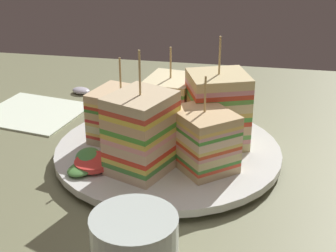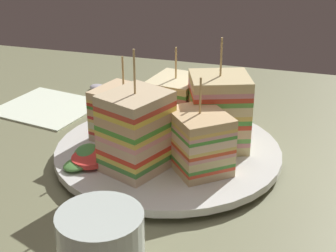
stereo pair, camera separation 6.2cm
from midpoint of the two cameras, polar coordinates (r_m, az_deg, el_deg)
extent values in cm
cube|color=#777A57|center=(64.91, 2.76, -4.53)|extent=(129.83, 81.99, 1.80)
cylinder|color=white|center=(64.30, 2.78, -3.54)|extent=(17.57, 17.57, 0.74)
cylinder|color=silver|center=(63.92, 2.80, -2.88)|extent=(28.34, 28.34, 0.91)
cube|color=beige|center=(66.09, -2.15, -1.02)|extent=(8.47, 8.04, 0.94)
cube|color=#9E7242|center=(64.39, 0.39, -1.72)|extent=(1.92, 6.15, 0.94)
cube|color=red|center=(65.80, -2.16, -0.49)|extent=(8.47, 8.04, 0.42)
cube|color=#F1C759|center=(65.62, -2.16, -0.16)|extent=(8.47, 8.04, 0.42)
cube|color=beige|center=(65.34, -2.17, 0.38)|extent=(8.47, 8.04, 0.94)
cube|color=#9E7242|center=(63.63, 0.40, -0.29)|extent=(1.92, 6.15, 0.94)
cube|color=#E1BD61|center=(65.07, -2.18, 0.93)|extent=(8.47, 8.04, 0.42)
cube|color=red|center=(64.91, -2.19, 1.27)|extent=(8.47, 8.04, 0.42)
cube|color=#D4B57E|center=(64.64, -2.20, 1.82)|extent=(8.47, 8.04, 0.94)
cube|color=#9E7242|center=(62.91, 0.40, 1.18)|extent=(1.92, 6.15, 0.94)
cube|color=#3F8731|center=(64.39, -2.21, 2.38)|extent=(8.47, 8.04, 0.42)
cube|color=red|center=(64.23, -2.21, 2.72)|extent=(8.47, 8.04, 0.42)
cube|color=#EEC964|center=(64.08, -2.22, 3.07)|extent=(8.47, 8.04, 0.42)
cube|color=beige|center=(63.84, -2.23, 3.63)|extent=(8.47, 8.04, 0.94)
cylinder|color=tan|center=(62.94, -2.27, 5.90)|extent=(0.24, 0.24, 4.39)
cube|color=beige|center=(58.81, -0.48, -4.32)|extent=(8.32, 8.83, 1.11)
cube|color=#B2844C|center=(61.18, 1.59, -3.12)|extent=(5.64, 2.54, 1.11)
cube|color=#478F3E|center=(58.40, -0.48, -3.59)|extent=(8.32, 8.83, 0.60)
cube|color=#EBD255|center=(58.12, -0.48, -3.07)|extent=(8.32, 8.83, 0.60)
cube|color=red|center=(57.85, -0.49, -2.54)|extent=(8.32, 8.83, 0.60)
cube|color=beige|center=(57.47, -0.49, -1.78)|extent=(8.32, 8.83, 1.11)
cube|color=#B2844C|center=(59.90, 1.62, -0.65)|extent=(5.64, 2.54, 1.11)
cube|color=pink|center=(57.10, -0.49, -1.01)|extent=(8.32, 8.83, 0.60)
cube|color=#EBC750|center=(56.84, -0.49, -0.47)|extent=(8.32, 8.83, 0.60)
cube|color=green|center=(56.59, -0.50, 0.09)|extent=(8.32, 8.83, 0.60)
cube|color=#DFB383|center=(56.25, -0.50, 0.88)|extent=(8.32, 8.83, 1.11)
cube|color=#B2844C|center=(58.72, 1.65, 1.92)|extent=(5.64, 2.54, 1.11)
cube|color=yellow|center=(55.91, -0.50, 1.68)|extent=(8.32, 8.83, 0.60)
cube|color=#D5422D|center=(55.68, -0.50, 2.25)|extent=(8.32, 8.83, 0.60)
cube|color=beige|center=(55.37, -0.51, 3.07)|extent=(8.32, 8.83, 1.11)
cylinder|color=tan|center=(54.33, -0.52, 6.07)|extent=(0.24, 0.24, 5.00)
cube|color=#D6B784|center=(59.19, 6.48, -4.40)|extent=(8.94, 9.10, 0.90)
cube|color=#9E7242|center=(61.85, 4.94, -3.00)|extent=(4.52, 3.84, 0.90)
cube|color=#E44B2D|center=(58.88, 6.51, -3.84)|extent=(8.94, 9.10, 0.41)
cube|color=#499639|center=(58.69, 6.53, -3.49)|extent=(8.94, 9.10, 0.41)
cube|color=beige|center=(58.39, 6.56, -2.92)|extent=(8.94, 9.10, 0.90)
cube|color=#9E7242|center=(61.07, 4.99, -1.56)|extent=(4.52, 3.84, 0.90)
cube|color=#E2A094|center=(58.09, 6.59, -2.34)|extent=(8.94, 9.10, 0.41)
cube|color=#DB4C28|center=(57.91, 6.61, -1.97)|extent=(8.94, 9.10, 0.41)
cube|color=#EACB63|center=(57.72, 6.63, -1.61)|extent=(8.94, 9.10, 0.41)
cube|color=beige|center=(57.44, 6.66, -1.02)|extent=(8.94, 9.10, 0.90)
cube|color=#B2844C|center=(60.17, 5.07, 0.28)|extent=(4.52, 3.84, 0.90)
cube|color=green|center=(57.16, 6.69, -0.42)|extent=(8.94, 9.10, 0.41)
cube|color=#E3A7A1|center=(56.99, 6.71, -0.05)|extent=(8.94, 9.10, 0.41)
cube|color=#EBBF59|center=(56.82, 6.73, 0.33)|extent=(8.94, 9.10, 0.41)
cube|color=#D7B47F|center=(56.56, 6.76, 0.94)|extent=(8.94, 9.10, 0.90)
cylinder|color=tan|center=(55.60, 6.89, 3.35)|extent=(0.24, 0.24, 4.20)
cube|color=beige|center=(64.64, 8.35, -1.79)|extent=(8.82, 8.42, 1.15)
cube|color=#B2844C|center=(64.04, 5.33, -1.88)|extent=(2.45, 5.94, 1.15)
cube|color=#D69392|center=(64.26, 8.40, -1.09)|extent=(8.82, 8.42, 0.58)
cube|color=#63B14D|center=(64.02, 8.43, -0.62)|extent=(8.82, 8.42, 0.58)
cube|color=beige|center=(63.66, 8.48, 0.09)|extent=(8.82, 8.42, 1.15)
cube|color=#B2844C|center=(63.05, 5.41, 0.01)|extent=(2.45, 5.94, 1.15)
cube|color=#D7432B|center=(63.31, 8.53, 0.81)|extent=(8.82, 8.42, 0.58)
cube|color=#51B149|center=(63.08, 8.56, 1.29)|extent=(8.82, 8.42, 0.58)
cube|color=#E6C85C|center=(62.86, 8.59, 1.78)|extent=(8.82, 8.42, 0.58)
cube|color=beige|center=(62.53, 8.64, 2.52)|extent=(8.82, 8.42, 1.15)
cube|color=#B2844C|center=(61.91, 5.52, 2.46)|extent=(2.45, 5.94, 1.15)
cube|color=#62AB47|center=(62.22, 8.69, 3.26)|extent=(8.82, 8.42, 0.58)
cube|color=#DA452B|center=(62.01, 8.73, 3.77)|extent=(8.82, 8.42, 0.58)
cube|color=pink|center=(61.81, 8.76, 4.27)|extent=(8.82, 8.42, 0.58)
cube|color=#D7C389|center=(61.52, 8.81, 5.03)|extent=(8.82, 8.42, 1.15)
cylinder|color=tan|center=(60.63, 8.99, 7.63)|extent=(0.24, 0.24, 4.67)
cube|color=beige|center=(69.17, 3.44, 0.17)|extent=(7.05, 7.88, 0.96)
cube|color=#9E7242|center=(66.28, 2.29, -0.93)|extent=(5.90, 1.19, 0.96)
cube|color=#ECD554|center=(68.88, 3.45, 0.71)|extent=(7.05, 7.88, 0.47)
cube|color=#55AF40|center=(68.69, 3.46, 1.06)|extent=(7.05, 7.88, 0.47)
cube|color=beige|center=(68.41, 3.48, 1.61)|extent=(7.05, 7.88, 0.96)
cube|color=#B2844C|center=(65.49, 2.32, 0.56)|extent=(5.90, 1.19, 0.96)
cube|color=pink|center=(68.14, 3.49, 2.17)|extent=(7.05, 7.88, 0.47)
cube|color=#5CAC43|center=(67.97, 3.50, 2.53)|extent=(7.05, 7.88, 0.47)
cube|color=#E03D33|center=(67.80, 3.51, 2.89)|extent=(7.05, 7.88, 0.47)
cube|color=beige|center=(67.54, 3.53, 3.46)|extent=(7.05, 7.88, 0.96)
cube|color=#9E7242|center=(64.57, 2.35, 2.47)|extent=(5.90, 1.19, 0.96)
cube|color=pink|center=(67.29, 3.54, 4.02)|extent=(7.05, 7.88, 0.47)
cube|color=#53A94D|center=(67.13, 3.55, 4.39)|extent=(7.05, 7.88, 0.47)
cube|color=beige|center=(66.89, 3.57, 4.97)|extent=(7.05, 7.88, 0.96)
cylinder|color=tan|center=(66.08, 3.62, 7.07)|extent=(0.24, 0.24, 4.18)
cylinder|color=#DCB964|center=(63.82, 4.90, -2.22)|extent=(4.95, 4.95, 0.58)
cylinder|color=#D6C067|center=(62.15, 4.53, -2.49)|extent=(5.27, 5.27, 0.54)
cylinder|color=#E1BF63|center=(63.82, 4.50, -1.05)|extent=(5.42, 5.43, 0.58)
cylinder|color=#DECC64|center=(63.94, 3.66, -0.43)|extent=(4.12, 4.11, 0.88)
cylinder|color=#EDD878|center=(64.40, 3.50, -0.26)|extent=(5.27, 5.27, 0.61)
cylinder|color=#D3C159|center=(63.56, 3.42, -0.46)|extent=(4.16, 4.18, 0.80)
ellipsoid|color=#489246|center=(61.65, -6.32, -2.96)|extent=(3.97, 4.97, 1.39)
ellipsoid|color=#5FAC47|center=(60.63, -3.47, -3.46)|extent=(3.61, 2.77, 1.11)
ellipsoid|color=#519043|center=(59.33, -7.22, -4.35)|extent=(4.07, 4.43, 1.10)
cylinder|color=#E33A35|center=(59.90, -5.78, -3.73)|extent=(4.54, 4.53, 0.93)
cube|color=silver|center=(83.22, -1.88, 3.00)|extent=(12.49, 5.30, 0.25)
ellipsoid|color=silver|center=(87.72, -5.88, 4.29)|extent=(3.79, 3.24, 1.00)
cube|color=white|center=(81.37, -11.28, 2.11)|extent=(16.27, 15.26, 0.50)
camera|label=1|loc=(0.03, -87.14, 1.30)|focal=54.12mm
camera|label=2|loc=(0.03, 92.86, -1.30)|focal=54.12mm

